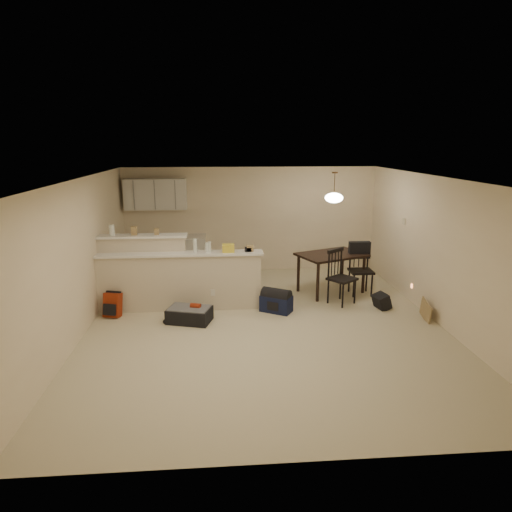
{
  "coord_description": "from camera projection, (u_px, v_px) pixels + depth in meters",
  "views": [
    {
      "loc": [
        -0.75,
        -7.31,
        3.07
      ],
      "look_at": [
        -0.1,
        0.7,
        1.05
      ],
      "focal_mm": 32.0,
      "sensor_mm": 36.0,
      "label": 1
    }
  ],
  "objects": [
    {
      "name": "kitchen_counter",
      "position": [
        167.0,
        257.0,
        10.69
      ],
      "size": [
        1.8,
        0.6,
        0.9
      ],
      "primitive_type": "cube",
      "color": "white",
      "rests_on": "ground"
    },
    {
      "name": "suitcase",
      "position": [
        190.0,
        315.0,
        7.98
      ],
      "size": [
        0.84,
        0.66,
        0.25
      ],
      "primitive_type": "cube",
      "rotation": [
        0.0,
        0.0,
        -0.29
      ],
      "color": "black",
      "rests_on": "ground"
    },
    {
      "name": "navy_duffel",
      "position": [
        276.0,
        304.0,
        8.45
      ],
      "size": [
        0.64,
        0.55,
        0.31
      ],
      "primitive_type": "cube",
      "rotation": [
        0.0,
        0.0,
        -0.54
      ],
      "color": "#111837",
      "rests_on": "ground"
    },
    {
      "name": "bag_lump",
      "position": [
        228.0,
        248.0,
        8.42
      ],
      "size": [
        0.22,
        0.18,
        0.14
      ],
      "primitive_type": "cube",
      "color": "#A48554",
      "rests_on": "breakfast_bar"
    },
    {
      "name": "bottle_a",
      "position": [
        195.0,
        246.0,
        8.35
      ],
      "size": [
        0.07,
        0.07,
        0.26
      ],
      "primitive_type": "cylinder",
      "color": "silver",
      "rests_on": "breakfast_bar"
    },
    {
      "name": "thermostat",
      "position": [
        404.0,
        221.0,
        9.24
      ],
      "size": [
        0.02,
        0.12,
        0.12
      ],
      "primitive_type": "cube",
      "color": "beige",
      "rests_on": "room"
    },
    {
      "name": "small_box",
      "position": [
        157.0,
        232.0,
        8.45
      ],
      "size": [
        0.08,
        0.06,
        0.12
      ],
      "primitive_type": "cube",
      "color": "#A48554",
      "rests_on": "breakfast_bar"
    },
    {
      "name": "room",
      "position": [
        265.0,
        254.0,
        7.57
      ],
      "size": [
        7.0,
        7.02,
        2.5
      ],
      "color": "beige",
      "rests_on": "ground"
    },
    {
      "name": "black_daypack",
      "position": [
        382.0,
        301.0,
        8.61
      ],
      "size": [
        0.28,
        0.35,
        0.28
      ],
      "primitive_type": "cube",
      "rotation": [
        0.0,
        0.0,
        1.78
      ],
      "color": "black",
      "rests_on": "ground"
    },
    {
      "name": "cardboard_sheet",
      "position": [
        426.0,
        311.0,
        8.04
      ],
      "size": [
        0.05,
        0.45,
        0.34
      ],
      "primitive_type": "cube",
      "rotation": [
        0.0,
        0.0,
        1.51
      ],
      "color": "#A48554",
      "rests_on": "ground"
    },
    {
      "name": "extra_item_x",
      "position": [
        250.0,
        248.0,
        8.45
      ],
      "size": [
        0.12,
        0.1,
        0.12
      ],
      "primitive_type": "cube",
      "color": "#A48554",
      "rests_on": "breakfast_bar"
    },
    {
      "name": "pouch",
      "position": [
        248.0,
        249.0,
        8.45
      ],
      "size": [
        0.12,
        0.1,
        0.08
      ],
      "primitive_type": "cube",
      "color": "#A48554",
      "rests_on": "breakfast_bar"
    },
    {
      "name": "dining_chair_far",
      "position": [
        361.0,
        270.0,
        9.33
      ],
      "size": [
        0.46,
        0.44,
        1.05
      ],
      "primitive_type": null,
      "rotation": [
        0.0,
        0.0,
        -0.01
      ],
      "color": "black",
      "rests_on": "ground"
    },
    {
      "name": "red_backpack",
      "position": [
        113.0,
        305.0,
        8.2
      ],
      "size": [
        0.33,
        0.25,
        0.43
      ],
      "primitive_type": "cube",
      "rotation": [
        0.0,
        0.0,
        -0.27
      ],
      "color": "maroon",
      "rests_on": "ground"
    },
    {
      "name": "cereal_box",
      "position": [
        134.0,
        231.0,
        8.42
      ],
      "size": [
        0.1,
        0.07,
        0.16
      ],
      "primitive_type": "cube",
      "color": "#A48554",
      "rests_on": "breakfast_bar"
    },
    {
      "name": "jar",
      "position": [
        112.0,
        230.0,
        8.38
      ],
      "size": [
        0.1,
        0.1,
        0.2
      ],
      "primitive_type": "cylinder",
      "color": "silver",
      "rests_on": "breakfast_bar"
    },
    {
      "name": "bottle_b",
      "position": [
        207.0,
        247.0,
        8.38
      ],
      "size": [
        0.06,
        0.06,
        0.18
      ],
      "primitive_type": "cylinder",
      "color": "silver",
      "rests_on": "breakfast_bar"
    },
    {
      "name": "dining_chair_near",
      "position": [
        342.0,
        277.0,
        8.79
      ],
      "size": [
        0.64,
        0.63,
        1.06
      ],
      "primitive_type": null,
      "rotation": [
        0.0,
        0.0,
        0.64
      ],
      "color": "black",
      "rests_on": "ground"
    },
    {
      "name": "pendant_lamp",
      "position": [
        334.0,
        197.0,
        9.11
      ],
      "size": [
        0.36,
        0.36,
        0.62
      ],
      "color": "brown",
      "rests_on": "room"
    },
    {
      "name": "extra_item_y",
      "position": [
        210.0,
        247.0,
        8.38
      ],
      "size": [
        0.05,
        0.05,
        0.2
      ],
      "primitive_type": "cylinder",
      "color": "silver",
      "rests_on": "breakfast_bar"
    },
    {
      "name": "dining_table",
      "position": [
        331.0,
        258.0,
        9.41
      ],
      "size": [
        1.56,
        1.32,
        0.83
      ],
      "rotation": [
        0.0,
        0.0,
        0.4
      ],
      "color": "black",
      "rests_on": "ground"
    },
    {
      "name": "upper_cabinets",
      "position": [
        156.0,
        194.0,
        10.45
      ],
      "size": [
        1.4,
        0.34,
        0.7
      ],
      "primitive_type": "cube",
      "color": "white",
      "rests_on": "room"
    },
    {
      "name": "breakfast_bar",
      "position": [
        167.0,
        277.0,
        8.54
      ],
      "size": [
        3.08,
        0.58,
        1.39
      ],
      "color": "beige",
      "rests_on": "ground"
    }
  ]
}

